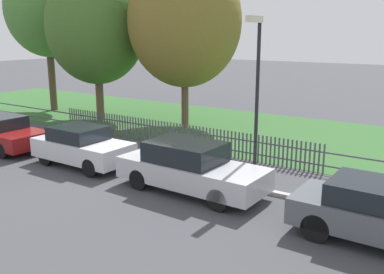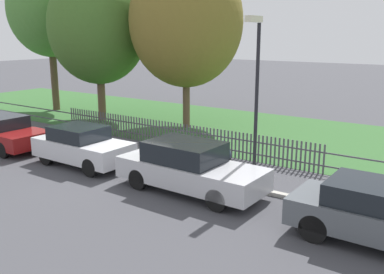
{
  "view_description": "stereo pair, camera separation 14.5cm",
  "coord_description": "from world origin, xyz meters",
  "px_view_note": "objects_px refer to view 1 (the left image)",
  "views": [
    {
      "loc": [
        10.41,
        -11.01,
        4.61
      ],
      "look_at": [
        2.25,
        0.99,
        1.1
      ],
      "focal_mm": 40.0,
      "sensor_mm": 36.0,
      "label": 1
    },
    {
      "loc": [
        10.53,
        -10.93,
        4.61
      ],
      "look_at": [
        2.25,
        0.99,
        1.1
      ],
      "focal_mm": 40.0,
      "sensor_mm": 36.0,
      "label": 2
    }
  ],
  "objects_px": {
    "tree_behind_motorcycle": "(96,27)",
    "tree_mid_park": "(185,22)",
    "covered_motorcycle": "(211,151)",
    "parked_car_navy_estate": "(190,167)",
    "tree_nearest_kerb": "(47,10)",
    "parked_car_silver_hatchback": "(0,132)",
    "parked_car_black_saloon": "(82,146)",
    "street_lamp": "(256,80)",
    "parked_car_red_compact": "(379,212)"
  },
  "relations": [
    {
      "from": "tree_behind_motorcycle",
      "to": "tree_mid_park",
      "type": "distance_m",
      "value": 5.02
    },
    {
      "from": "covered_motorcycle",
      "to": "tree_mid_park",
      "type": "height_order",
      "value": "tree_mid_park"
    },
    {
      "from": "parked_car_navy_estate",
      "to": "tree_behind_motorcycle",
      "type": "height_order",
      "value": "tree_behind_motorcycle"
    },
    {
      "from": "tree_nearest_kerb",
      "to": "parked_car_silver_hatchback",
      "type": "bearing_deg",
      "value": -51.58
    },
    {
      "from": "parked_car_black_saloon",
      "to": "parked_car_navy_estate",
      "type": "xyz_separation_m",
      "value": [
        4.66,
        0.03,
        0.03
      ]
    },
    {
      "from": "street_lamp",
      "to": "tree_nearest_kerb",
      "type": "bearing_deg",
      "value": 162.29
    },
    {
      "from": "parked_car_silver_hatchback",
      "to": "covered_motorcycle",
      "type": "relative_size",
      "value": 2.36
    },
    {
      "from": "parked_car_red_compact",
      "to": "parked_car_silver_hatchback",
      "type": "bearing_deg",
      "value": -179.57
    },
    {
      "from": "covered_motorcycle",
      "to": "street_lamp",
      "type": "height_order",
      "value": "street_lamp"
    },
    {
      "from": "parked_car_silver_hatchback",
      "to": "tree_mid_park",
      "type": "distance_m",
      "value": 9.72
    },
    {
      "from": "parked_car_navy_estate",
      "to": "parked_car_red_compact",
      "type": "height_order",
      "value": "parked_car_navy_estate"
    },
    {
      "from": "parked_car_navy_estate",
      "to": "tree_nearest_kerb",
      "type": "height_order",
      "value": "tree_nearest_kerb"
    },
    {
      "from": "parked_car_black_saloon",
      "to": "covered_motorcycle",
      "type": "height_order",
      "value": "parked_car_black_saloon"
    },
    {
      "from": "tree_mid_park",
      "to": "covered_motorcycle",
      "type": "bearing_deg",
      "value": -47.34
    },
    {
      "from": "parked_car_navy_estate",
      "to": "street_lamp",
      "type": "xyz_separation_m",
      "value": [
        1.23,
        1.72,
        2.52
      ]
    },
    {
      "from": "covered_motorcycle",
      "to": "parked_car_silver_hatchback",
      "type": "bearing_deg",
      "value": -158.53
    },
    {
      "from": "parked_car_black_saloon",
      "to": "parked_car_navy_estate",
      "type": "relative_size",
      "value": 0.81
    },
    {
      "from": "parked_car_black_saloon",
      "to": "covered_motorcycle",
      "type": "xyz_separation_m",
      "value": [
        4.03,
        2.26,
        -0.07
      ]
    },
    {
      "from": "parked_car_red_compact",
      "to": "parked_car_navy_estate",
      "type": "bearing_deg",
      "value": 177.34
    },
    {
      "from": "parked_car_red_compact",
      "to": "tree_behind_motorcycle",
      "type": "height_order",
      "value": "tree_behind_motorcycle"
    },
    {
      "from": "tree_nearest_kerb",
      "to": "covered_motorcycle",
      "type": "bearing_deg",
      "value": -18.0
    },
    {
      "from": "tree_mid_park",
      "to": "street_lamp",
      "type": "bearing_deg",
      "value": -40.61
    },
    {
      "from": "parked_car_silver_hatchback",
      "to": "tree_mid_park",
      "type": "bearing_deg",
      "value": 63.58
    },
    {
      "from": "covered_motorcycle",
      "to": "parked_car_red_compact",
      "type": "bearing_deg",
      "value": -17.74
    },
    {
      "from": "tree_nearest_kerb",
      "to": "tree_mid_park",
      "type": "height_order",
      "value": "tree_nearest_kerb"
    },
    {
      "from": "covered_motorcycle",
      "to": "street_lamp",
      "type": "distance_m",
      "value": 3.25
    },
    {
      "from": "tree_behind_motorcycle",
      "to": "tree_mid_park",
      "type": "height_order",
      "value": "tree_mid_park"
    },
    {
      "from": "parked_car_navy_estate",
      "to": "tree_mid_park",
      "type": "bearing_deg",
      "value": 127.11
    },
    {
      "from": "parked_car_silver_hatchback",
      "to": "parked_car_navy_estate",
      "type": "height_order",
      "value": "parked_car_navy_estate"
    },
    {
      "from": "tree_nearest_kerb",
      "to": "tree_behind_motorcycle",
      "type": "relative_size",
      "value": 1.11
    },
    {
      "from": "parked_car_black_saloon",
      "to": "street_lamp",
      "type": "bearing_deg",
      "value": 16.73
    },
    {
      "from": "parked_car_silver_hatchback",
      "to": "parked_car_navy_estate",
      "type": "distance_m",
      "value": 9.27
    },
    {
      "from": "parked_car_silver_hatchback",
      "to": "parked_car_black_saloon",
      "type": "bearing_deg",
      "value": 3.91
    },
    {
      "from": "parked_car_black_saloon",
      "to": "parked_car_red_compact",
      "type": "height_order",
      "value": "parked_car_black_saloon"
    },
    {
      "from": "parked_car_silver_hatchback",
      "to": "covered_motorcycle",
      "type": "height_order",
      "value": "parked_car_silver_hatchback"
    },
    {
      "from": "parked_car_silver_hatchback",
      "to": "street_lamp",
      "type": "xyz_separation_m",
      "value": [
        10.5,
        2.02,
        2.58
      ]
    },
    {
      "from": "parked_car_silver_hatchback",
      "to": "parked_car_black_saloon",
      "type": "height_order",
      "value": "parked_car_black_saloon"
    },
    {
      "from": "street_lamp",
      "to": "parked_car_navy_estate",
      "type": "bearing_deg",
      "value": -125.71
    },
    {
      "from": "tree_nearest_kerb",
      "to": "tree_mid_park",
      "type": "relative_size",
      "value": 1.05
    },
    {
      "from": "parked_car_navy_estate",
      "to": "tree_nearest_kerb",
      "type": "xyz_separation_m",
      "value": [
        -14.98,
        6.89,
        5.25
      ]
    },
    {
      "from": "parked_car_black_saloon",
      "to": "parked_car_red_compact",
      "type": "relative_size",
      "value": 0.97
    },
    {
      "from": "tree_behind_motorcycle",
      "to": "street_lamp",
      "type": "distance_m",
      "value": 12.47
    },
    {
      "from": "parked_car_black_saloon",
      "to": "covered_motorcycle",
      "type": "relative_size",
      "value": 1.99
    },
    {
      "from": "parked_car_navy_estate",
      "to": "covered_motorcycle",
      "type": "bearing_deg",
      "value": 106.71
    },
    {
      "from": "covered_motorcycle",
      "to": "tree_mid_park",
      "type": "xyz_separation_m",
      "value": [
        -4.74,
        5.15,
        4.54
      ]
    },
    {
      "from": "parked_car_silver_hatchback",
      "to": "tree_mid_park",
      "type": "relative_size",
      "value": 0.53
    },
    {
      "from": "covered_motorcycle",
      "to": "tree_behind_motorcycle",
      "type": "relative_size",
      "value": 0.24
    },
    {
      "from": "covered_motorcycle",
      "to": "tree_nearest_kerb",
      "type": "xyz_separation_m",
      "value": [
        -14.35,
        4.66,
        5.35
      ]
    },
    {
      "from": "parked_car_black_saloon",
      "to": "parked_car_red_compact",
      "type": "distance_m",
      "value": 9.98
    },
    {
      "from": "parked_car_red_compact",
      "to": "tree_behind_motorcycle",
      "type": "distance_m",
      "value": 17.42
    }
  ]
}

